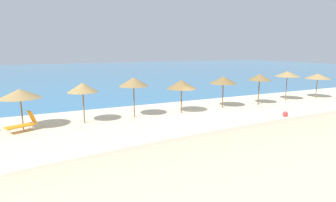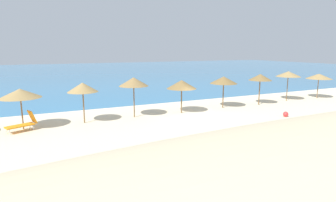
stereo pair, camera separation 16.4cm
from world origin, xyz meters
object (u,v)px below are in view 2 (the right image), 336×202
object	(u,v)px
beach_umbrella_8	(319,76)
beach_umbrella_6	(260,77)
beach_umbrella_4	(182,84)
lounge_chair_0	(24,123)
beach_umbrella_2	(83,87)
beach_ball	(286,114)
beach_umbrella_5	(224,80)
beach_umbrella_7	(288,74)
beach_umbrella_3	(134,82)
beach_umbrella_1	(20,93)

from	to	relation	value
beach_umbrella_8	beach_umbrella_6	bearing A→B (deg)	-179.17
beach_umbrella_4	lounge_chair_0	distance (m)	11.13
beach_umbrella_2	beach_umbrella_6	size ratio (longest dim) A/B	0.99
beach_ball	beach_umbrella_6	bearing A→B (deg)	71.91
beach_umbrella_5	beach_ball	distance (m)	5.60
beach_umbrella_2	lounge_chair_0	bearing A→B (deg)	-174.28
beach_umbrella_7	beach_umbrella_8	bearing A→B (deg)	-4.06
beach_umbrella_7	beach_umbrella_5	bearing A→B (deg)	-179.28
beach_umbrella_7	beach_umbrella_3	bearing A→B (deg)	-179.49
beach_umbrella_3	beach_umbrella_8	xyz separation A→B (m)	(19.45, -0.14, -0.38)
lounge_chair_0	beach_ball	distance (m)	17.89
beach_umbrella_3	beach_umbrella_8	distance (m)	19.46
beach_umbrella_6	lounge_chair_0	bearing A→B (deg)	-179.37
beach_umbrella_4	beach_ball	distance (m)	8.04
beach_umbrella_6	beach_umbrella_3	bearing A→B (deg)	178.73
beach_umbrella_6	beach_umbrella_8	distance (m)	7.84
beach_umbrella_4	beach_umbrella_8	xyz separation A→B (m)	(15.66, 0.05, -0.02)
beach_umbrella_6	lounge_chair_0	xyz separation A→B (m)	(-18.82, -0.21, -1.98)
beach_umbrella_3	beach_umbrella_7	bearing A→B (deg)	0.51
beach_umbrella_1	lounge_chair_0	bearing A→B (deg)	-81.24
beach_umbrella_1	beach_ball	distance (m)	18.17
beach_umbrella_1	lounge_chair_0	size ratio (longest dim) A/B	1.39
beach_umbrella_4	beach_umbrella_5	bearing A→B (deg)	3.34
beach_umbrella_5	beach_umbrella_1	bearing A→B (deg)	-179.70
beach_umbrella_4	beach_umbrella_7	size ratio (longest dim) A/B	0.91
beach_umbrella_7	beach_umbrella_8	world-z (taller)	beach_umbrella_7
beach_umbrella_2	beach_ball	bearing A→B (deg)	-17.97
beach_umbrella_6	beach_umbrella_8	world-z (taller)	beach_umbrella_6
beach_umbrella_5	beach_umbrella_8	xyz separation A→B (m)	(11.54, -0.19, -0.14)
beach_umbrella_1	beach_ball	bearing A→B (deg)	-14.55
beach_umbrella_1	beach_umbrella_4	bearing A→B (deg)	-0.83
beach_umbrella_8	beach_ball	size ratio (longest dim) A/B	6.47
beach_umbrella_4	beach_ball	size ratio (longest dim) A/B	6.71
beach_umbrella_4	beach_umbrella_7	world-z (taller)	beach_umbrella_7
beach_umbrella_5	beach_umbrella_7	xyz separation A→B (m)	(7.57, 0.10, 0.22)
beach_umbrella_3	lounge_chair_0	xyz separation A→B (m)	(-7.20, -0.46, -2.12)
beach_umbrella_1	beach_umbrella_2	world-z (taller)	beach_umbrella_2
beach_umbrella_3	beach_umbrella_5	size ratio (longest dim) A/B	1.10
beach_umbrella_2	beach_umbrella_3	world-z (taller)	beach_umbrella_3
beach_umbrella_4	beach_umbrella_8	bearing A→B (deg)	0.19
beach_umbrella_1	beach_umbrella_6	size ratio (longest dim) A/B	0.92
beach_umbrella_2	beach_umbrella_5	bearing A→B (deg)	0.72
beach_umbrella_2	beach_umbrella_6	bearing A→B (deg)	-0.59
beach_umbrella_3	lounge_chair_0	size ratio (longest dim) A/B	1.60
beach_umbrella_8	beach_ball	distance (m)	10.45
beach_umbrella_3	beach_umbrella_4	xyz separation A→B (m)	(3.79, -0.20, -0.37)
beach_umbrella_8	lounge_chair_0	size ratio (longest dim) A/B	1.36
beach_umbrella_2	beach_ball	xyz separation A→B (m)	(13.78, -4.47, -2.24)
beach_umbrella_5	beach_ball	xyz separation A→B (m)	(2.30, -4.62, -2.18)
beach_umbrella_3	beach_umbrella_4	world-z (taller)	beach_umbrella_3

